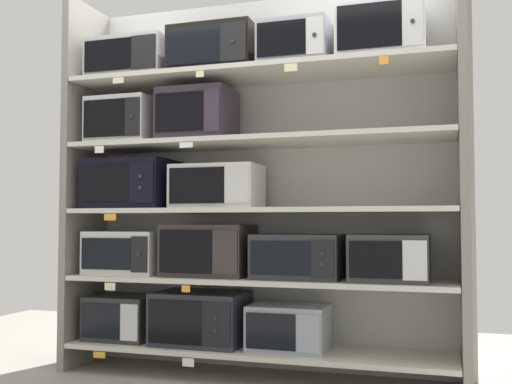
% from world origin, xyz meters
% --- Properties ---
extents(back_panel, '(2.59, 0.04, 2.45)m').
position_xyz_m(back_panel, '(0.00, 0.27, 1.22)').
color(back_panel, '#B2B2AD').
rests_on(back_panel, ground).
extents(upright_left, '(0.05, 0.50, 2.45)m').
position_xyz_m(upright_left, '(-1.23, 0.00, 1.22)').
color(upright_left, gray).
rests_on(upright_left, ground).
extents(upright_right, '(0.05, 0.50, 2.45)m').
position_xyz_m(upright_right, '(1.23, 0.00, 1.22)').
color(upright_right, gray).
rests_on(upright_right, ground).
extents(shelf_0, '(2.39, 0.50, 0.03)m').
position_xyz_m(shelf_0, '(0.00, 0.00, 0.17)').
color(shelf_0, beige).
rests_on(shelf_0, ground).
extents(microwave_0, '(0.43, 0.36, 0.28)m').
position_xyz_m(microwave_0, '(-0.92, -0.00, 0.32)').
color(microwave_0, '#2C2E2D').
rests_on(microwave_0, shelf_0).
extents(microwave_1, '(0.57, 0.42, 0.33)m').
position_xyz_m(microwave_1, '(-0.37, -0.00, 0.35)').
color(microwave_1, '#2A2A36').
rests_on(microwave_1, shelf_0).
extents(microwave_2, '(0.47, 0.36, 0.27)m').
position_xyz_m(microwave_2, '(0.21, -0.00, 0.32)').
color(microwave_2, '#97A1AB').
rests_on(microwave_2, shelf_0).
extents(price_tag_0, '(0.08, 0.00, 0.04)m').
position_xyz_m(price_tag_0, '(-0.94, -0.26, 0.13)').
color(price_tag_0, orange).
extents(price_tag_1, '(0.07, 0.00, 0.05)m').
position_xyz_m(price_tag_1, '(-0.34, -0.26, 0.12)').
color(price_tag_1, white).
extents(shelf_1, '(2.39, 0.50, 0.03)m').
position_xyz_m(shelf_1, '(0.00, 0.00, 0.60)').
color(shelf_1, beige).
extents(microwave_3, '(0.50, 0.39, 0.28)m').
position_xyz_m(microwave_3, '(-0.89, -0.00, 0.75)').
color(microwave_3, silver).
rests_on(microwave_3, shelf_1).
extents(microwave_4, '(0.54, 0.38, 0.33)m').
position_xyz_m(microwave_4, '(-0.32, -0.00, 0.77)').
color(microwave_4, '#332C2C').
rests_on(microwave_4, shelf_1).
extents(microwave_5, '(0.53, 0.41, 0.27)m').
position_xyz_m(microwave_5, '(0.27, -0.00, 0.74)').
color(microwave_5, '#2A2D32').
rests_on(microwave_5, shelf_1).
extents(microwave_6, '(0.44, 0.43, 0.27)m').
position_xyz_m(microwave_6, '(0.81, -0.00, 0.75)').
color(microwave_6, '#333236').
rests_on(microwave_6, shelf_1).
extents(price_tag_2, '(0.07, 0.00, 0.05)m').
position_xyz_m(price_tag_2, '(-0.87, -0.26, 0.55)').
color(price_tag_2, beige).
extents(price_tag_3, '(0.05, 0.00, 0.04)m').
position_xyz_m(price_tag_3, '(-0.36, -0.26, 0.56)').
color(price_tag_3, orange).
extents(shelf_2, '(2.39, 0.50, 0.03)m').
position_xyz_m(shelf_2, '(0.00, 0.00, 1.02)').
color(shelf_2, beige).
extents(microwave_7, '(0.55, 0.44, 0.32)m').
position_xyz_m(microwave_7, '(-0.86, -0.00, 1.20)').
color(microwave_7, black).
rests_on(microwave_7, shelf_2).
extents(microwave_8, '(0.55, 0.34, 0.28)m').
position_xyz_m(microwave_8, '(-0.26, -0.00, 1.18)').
color(microwave_8, silver).
rests_on(microwave_8, shelf_2).
extents(price_tag_4, '(0.08, 0.00, 0.04)m').
position_xyz_m(price_tag_4, '(-0.88, -0.26, 0.98)').
color(price_tag_4, orange).
extents(shelf_3, '(2.39, 0.50, 0.03)m').
position_xyz_m(shelf_3, '(0.00, 0.00, 1.45)').
color(shelf_3, beige).
extents(microwave_9, '(0.43, 0.38, 0.31)m').
position_xyz_m(microwave_9, '(-0.92, -0.00, 1.62)').
color(microwave_9, silver).
rests_on(microwave_9, shelf_3).
extents(microwave_10, '(0.46, 0.37, 0.34)m').
position_xyz_m(microwave_10, '(-0.40, -0.00, 1.64)').
color(microwave_10, '#342937').
rests_on(microwave_10, shelf_3).
extents(price_tag_5, '(0.06, 0.00, 0.04)m').
position_xyz_m(price_tag_5, '(-0.96, -0.26, 1.41)').
color(price_tag_5, white).
extents(price_tag_6, '(0.09, 0.00, 0.03)m').
position_xyz_m(price_tag_6, '(-0.36, -0.26, 1.42)').
color(price_tag_6, white).
extents(shelf_4, '(2.39, 0.50, 0.03)m').
position_xyz_m(shelf_4, '(0.00, 0.00, 1.88)').
color(shelf_4, beige).
extents(microwave_11, '(0.54, 0.39, 0.27)m').
position_xyz_m(microwave_11, '(-0.87, -0.00, 2.03)').
color(microwave_11, '#B0B3B8').
rests_on(microwave_11, shelf_4).
extents(microwave_12, '(0.55, 0.38, 0.30)m').
position_xyz_m(microwave_12, '(-0.27, -0.00, 2.05)').
color(microwave_12, black).
rests_on(microwave_12, shelf_4).
extents(microwave_13, '(0.43, 0.41, 0.27)m').
position_xyz_m(microwave_13, '(0.27, -0.00, 2.03)').
color(microwave_13, '#9AA1AB').
rests_on(microwave_13, shelf_4).
extents(microwave_14, '(0.51, 0.37, 0.33)m').
position_xyz_m(microwave_14, '(0.78, -0.00, 2.06)').
color(microwave_14, silver).
rests_on(microwave_14, shelf_4).
extents(price_tag_7, '(0.08, 0.00, 0.04)m').
position_xyz_m(price_tag_7, '(-0.83, -0.26, 1.84)').
color(price_tag_7, beige).
extents(price_tag_8, '(0.05, 0.00, 0.04)m').
position_xyz_m(price_tag_8, '(-0.27, -0.26, 1.84)').
color(price_tag_8, beige).
extents(price_tag_9, '(0.08, 0.00, 0.05)m').
position_xyz_m(price_tag_9, '(0.29, -0.26, 1.84)').
color(price_tag_9, beige).
extents(price_tag_10, '(0.05, 0.00, 0.05)m').
position_xyz_m(price_tag_10, '(0.81, -0.26, 1.84)').
color(price_tag_10, orange).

